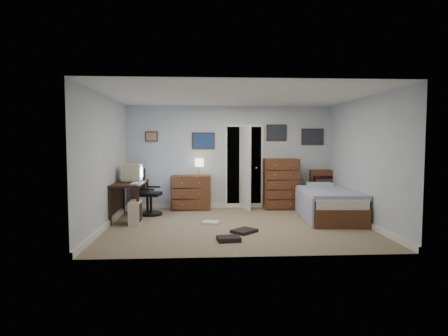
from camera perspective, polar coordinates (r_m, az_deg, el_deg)
The scene contains 15 objects.
floor at distance 7.37m, azimuth 2.02°, elevation -8.80°, with size 5.00×4.00×0.02m, color gray.
computer_desk at distance 8.15m, azimuth -14.77°, elevation -3.36°, with size 0.62×1.34×0.77m.
crt_monitor at distance 8.24m, azimuth -13.83°, elevation -0.69°, with size 0.40×0.37×0.37m.
keyboard at distance 7.74m, azimuth -13.34°, elevation -2.31°, with size 0.15×0.41×0.02m, color beige.
pc_tower at distance 7.62m, azimuth -13.37°, elevation -6.62°, with size 0.21×0.43×0.46m.
office_chair at distance 8.49m, azimuth -11.46°, elevation -4.39°, with size 0.57×0.57×1.03m.
media_stack at distance 9.24m, azimuth -13.58°, elevation -3.99°, with size 0.14×0.14×0.71m, color maroon.
low_dresser at distance 9.02m, azimuth -5.04°, elevation -3.73°, with size 0.92×0.46×0.82m, color brown.
table_lamp at distance 8.95m, azimuth -3.79°, elevation 0.74°, with size 0.22×0.22×0.40m.
doorway at distance 9.50m, azimuth 2.86°, elevation 0.26°, with size 0.96×1.12×2.05m.
tall_dresser at distance 9.16m, azimuth 8.63°, elevation -2.40°, with size 0.83×0.49×1.22m, color brown.
headboard_bookcase at distance 9.62m, azimuth 15.99°, elevation -2.88°, with size 1.05×0.31×0.94m.
bed at distance 8.27m, azimuth 15.53°, elevation -5.22°, with size 1.22×2.12×0.67m.
wall_posters at distance 9.22m, azimuth 4.45°, elevation 4.76°, with size 4.38×0.04×0.60m.
floor_clutter at distance 6.72m, azimuth 0.99°, elevation -9.69°, with size 1.04×1.65×0.07m.
Camera 1 is at (-0.66, -7.16, 1.62)m, focal length 30.00 mm.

